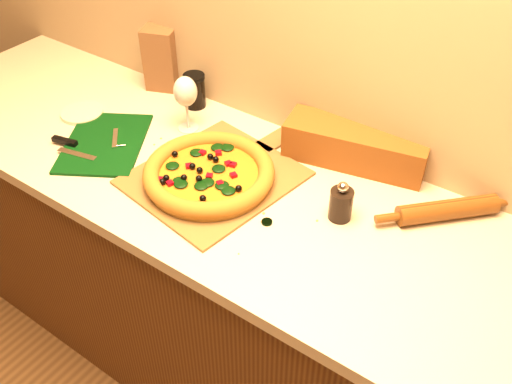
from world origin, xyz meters
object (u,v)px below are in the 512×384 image
at_px(pizza, 209,173).
at_px(rolling_pin, 447,210).
at_px(pepper_grinder, 341,203).
at_px(dark_jar, 195,91).
at_px(cutting_board, 103,143).
at_px(side_plate, 82,113).
at_px(wine_glass, 185,93).
at_px(pizza_peel, 218,175).

bearing_deg(pizza, rolling_pin, 22.17).
distance_m(pizza, rolling_pin, 0.65).
height_order(pepper_grinder, dark_jar, same).
height_order(cutting_board, rolling_pin, rolling_pin).
bearing_deg(side_plate, wine_glass, 22.40).
xyz_separation_m(pizza, wine_glass, (-0.23, 0.18, 0.10)).
bearing_deg(dark_jar, pepper_grinder, -17.57).
bearing_deg(pizza, pepper_grinder, 12.83).
bearing_deg(rolling_pin, side_plate, -169.85).
bearing_deg(rolling_pin, pizza, -157.83).
distance_m(cutting_board, rolling_pin, 1.03).
height_order(pizza_peel, wine_glass, wine_glass).
bearing_deg(side_plate, pizza_peel, 0.20).
bearing_deg(cutting_board, wine_glass, 23.18).
height_order(pizza_peel, cutting_board, cutting_board).
bearing_deg(pizza, pizza_peel, 85.92).
distance_m(pepper_grinder, side_plate, 0.95).
bearing_deg(rolling_pin, dark_jar, 176.73).
height_order(pizza_peel, dark_jar, dark_jar).
bearing_deg(cutting_board, dark_jar, 44.37).
xyz_separation_m(dark_jar, side_plate, (-0.27, -0.26, -0.05)).
height_order(pizza_peel, pepper_grinder, pepper_grinder).
xyz_separation_m(pizza, pepper_grinder, (0.37, 0.08, 0.01)).
xyz_separation_m(pizza, cutting_board, (-0.39, -0.04, -0.03)).
bearing_deg(pizza, cutting_board, -173.65).
relative_size(rolling_pin, side_plate, 2.20).
xyz_separation_m(pepper_grinder, rolling_pin, (0.23, 0.16, -0.02)).
height_order(pizza, pepper_grinder, pepper_grinder).
height_order(rolling_pin, side_plate, rolling_pin).
bearing_deg(side_plate, cutting_board, -23.04).
height_order(pepper_grinder, side_plate, pepper_grinder).
bearing_deg(rolling_pin, cutting_board, -163.73).
height_order(wine_glass, side_plate, wine_glass).
xyz_separation_m(pizza_peel, dark_jar, (-0.30, 0.26, 0.05)).
bearing_deg(wine_glass, side_plate, -157.60).
distance_m(pizza_peel, pepper_grinder, 0.38).
xyz_separation_m(wine_glass, dark_jar, (-0.07, 0.12, -0.07)).
xyz_separation_m(pizza, rolling_pin, (0.60, 0.25, -0.01)).
bearing_deg(side_plate, pizza, -3.56).
relative_size(cutting_board, dark_jar, 3.44).
distance_m(pizza, cutting_board, 0.39).
bearing_deg(cutting_board, rolling_pin, -14.85).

